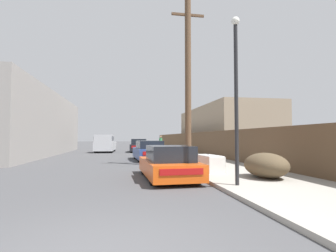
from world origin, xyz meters
TOP-DOWN VIEW (x-y plane):
  - sidewalk_curb at (5.30, 23.50)m, footprint 4.20×63.00m
  - discarded_fridge at (4.01, 7.42)m, footprint 0.86×1.82m
  - parked_sports_car_red at (2.05, 6.39)m, footprint 1.91×4.33m
  - car_parked_mid at (2.16, 14.86)m, footprint 2.08×4.73m
  - car_parked_far at (2.13, 25.49)m, footprint 2.15×4.44m
  - pickup_truck at (-1.51, 25.63)m, footprint 2.17×5.33m
  - utility_pole at (3.78, 10.07)m, footprint 1.80×0.33m
  - street_lamp at (3.78, 4.06)m, footprint 0.26×0.26m
  - brush_pile at (5.44, 5.25)m, footprint 1.42×1.95m
  - wooden_fence at (7.25, 21.80)m, footprint 0.08×46.39m
  - building_left_block at (-9.00, 22.01)m, footprint 7.00×21.18m
  - building_right_house at (11.32, 23.94)m, footprint 6.00×15.39m
  - pedestrian at (4.42, 24.55)m, footprint 0.34×0.34m

SIDE VIEW (x-z plane):
  - sidewalk_curb at x=5.30m, z-range 0.00..0.12m
  - discarded_fridge at x=4.01m, z-range 0.11..0.82m
  - brush_pile at x=5.44m, z-range 0.12..1.02m
  - parked_sports_car_red at x=2.05m, z-range -0.06..1.21m
  - car_parked_mid at x=2.16m, z-range -0.04..1.31m
  - car_parked_far at x=2.13m, z-range -0.05..1.38m
  - pickup_truck at x=-1.51m, z-range -0.01..1.88m
  - pedestrian at x=4.42m, z-range 0.14..1.80m
  - wooden_fence at x=7.25m, z-range 0.12..2.07m
  - building_right_house at x=11.32m, z-range 0.00..4.84m
  - building_left_block at x=-9.00m, z-range 0.00..5.59m
  - street_lamp at x=3.78m, z-range 0.51..5.74m
  - utility_pole at x=3.78m, z-range 0.21..9.25m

